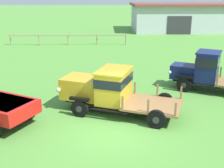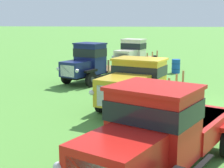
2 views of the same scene
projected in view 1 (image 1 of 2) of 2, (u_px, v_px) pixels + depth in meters
name	position (u px, v px, depth m)	size (l,w,h in m)	color
ground_plane	(112.00, 131.00, 11.40)	(240.00, 240.00, 0.00)	#518E38
farm_shed	(189.00, 17.00, 40.81)	(16.79, 8.65, 3.90)	#B2B7BC
paddock_fence	(68.00, 37.00, 29.81)	(12.54, 0.64, 1.13)	#997F60
vintage_truck_midrow_center	(107.00, 89.00, 13.07)	(5.94, 3.82, 2.06)	black
vintage_truck_far_side	(204.00, 70.00, 15.90)	(4.85, 3.53, 2.25)	black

